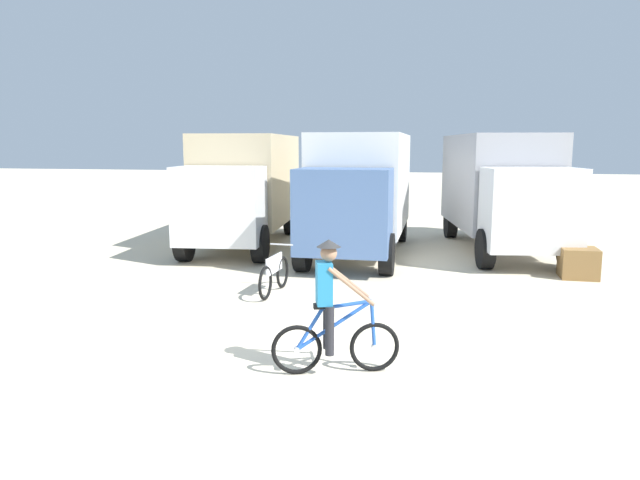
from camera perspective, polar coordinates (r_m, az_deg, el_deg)
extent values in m
plane|color=beige|center=(9.40, -7.57, -9.60)|extent=(120.00, 120.00, 0.00)
cube|color=#CCB78E|center=(18.47, -6.95, 5.98)|extent=(2.97, 5.44, 2.70)
cube|color=silver|center=(15.23, -9.78, 3.35)|extent=(2.36, 1.74, 2.00)
cube|color=black|center=(14.53, -10.57, 4.44)|extent=(2.02, 0.31, 0.80)
cylinder|color=black|center=(15.21, -5.88, -0.37)|extent=(0.43, 1.03, 1.00)
cylinder|color=black|center=(15.76, -13.16, -0.23)|extent=(0.43, 1.03, 1.00)
cylinder|color=black|center=(20.07, -2.95, 1.98)|extent=(0.43, 1.03, 1.00)
cylinder|color=black|center=(20.48, -8.60, 2.04)|extent=(0.43, 1.03, 1.00)
cube|color=white|center=(16.96, 4.22, 5.74)|extent=(2.48, 5.24, 2.70)
cube|color=#4C6B9E|center=(13.65, 2.34, 2.82)|extent=(2.22, 1.53, 2.00)
cube|color=black|center=(12.93, 1.84, 4.02)|extent=(2.03, 0.11, 0.80)
cylinder|color=black|center=(13.77, 6.57, -1.39)|extent=(0.34, 1.00, 1.00)
cylinder|color=black|center=(14.09, -1.72, -1.09)|extent=(0.34, 1.00, 1.00)
cylinder|color=black|center=(18.69, 7.95, 1.37)|extent=(0.34, 1.00, 1.00)
cylinder|color=black|center=(18.93, 1.77, 1.55)|extent=(0.34, 1.00, 1.00)
cube|color=#9E9EA3|center=(18.22, 16.92, 5.61)|extent=(3.25, 5.53, 2.70)
cube|color=silver|center=(15.00, 19.96, 2.84)|extent=(2.42, 1.85, 2.00)
cube|color=black|center=(14.30, 20.85, 3.92)|extent=(2.01, 0.42, 0.80)
cylinder|color=black|center=(15.55, 23.24, -0.87)|extent=(0.49, 1.04, 1.00)
cylinder|color=black|center=(14.96, 15.90, -0.84)|extent=(0.49, 1.04, 1.00)
cylinder|color=black|center=(20.25, 18.37, 1.59)|extent=(0.49, 1.04, 1.00)
cylinder|color=black|center=(19.80, 12.67, 1.67)|extent=(0.49, 1.04, 1.00)
torus|color=black|center=(7.99, 5.36, -10.40)|extent=(0.66, 0.27, 0.68)
cylinder|color=silver|center=(7.99, 5.36, -10.40)|extent=(0.10, 0.10, 0.08)
torus|color=black|center=(7.86, -2.30, -10.70)|extent=(0.66, 0.27, 0.68)
cylinder|color=silver|center=(7.86, -2.30, -10.70)|extent=(0.10, 0.10, 0.08)
cylinder|color=blue|center=(7.81, 1.39, -8.37)|extent=(0.99, 0.37, 0.68)
cylinder|color=blue|center=(7.75, 2.67, -6.35)|extent=(0.64, 0.26, 0.13)
cylinder|color=blue|center=(7.79, -1.03, -8.73)|extent=(0.38, 0.17, 0.59)
cylinder|color=blue|center=(7.89, 5.22, -8.22)|extent=(0.11, 0.08, 0.64)
cylinder|color=silver|center=(7.79, 5.07, -5.98)|extent=(0.20, 0.50, 0.04)
cube|color=black|center=(7.71, 0.25, -6.49)|extent=(0.27, 0.19, 0.06)
cube|color=teal|center=(7.64, 0.40, -4.25)|extent=(0.29, 0.37, 0.56)
sphere|color=#A87A5B|center=(7.56, 0.86, -1.29)|extent=(0.22, 0.22, 0.22)
cone|color=#333333|center=(7.54, 0.86, -0.32)|extent=(0.32, 0.32, 0.10)
cylinder|color=#26262B|center=(7.93, 0.73, -8.31)|extent=(0.12, 0.12, 0.66)
cylinder|color=#26262B|center=(7.68, 0.95, -8.89)|extent=(0.12, 0.12, 0.66)
cylinder|color=#A87A5B|center=(7.86, 2.71, -3.99)|extent=(0.60, 0.28, 0.53)
cylinder|color=#A87A5B|center=(7.51, 3.12, -4.61)|extent=(0.62, 0.21, 0.53)
torus|color=black|center=(12.52, -3.69, -3.16)|extent=(0.09, 0.68, 0.68)
torus|color=black|center=(11.56, -5.38, -4.23)|extent=(0.09, 0.68, 0.68)
cube|color=silver|center=(11.98, -4.52, -2.37)|extent=(0.08, 0.89, 0.36)
cylinder|color=silver|center=(12.36, -3.80, -0.44)|extent=(0.50, 0.06, 0.04)
cube|color=olive|center=(14.70, 24.00, -2.06)|extent=(0.81, 0.80, 0.70)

